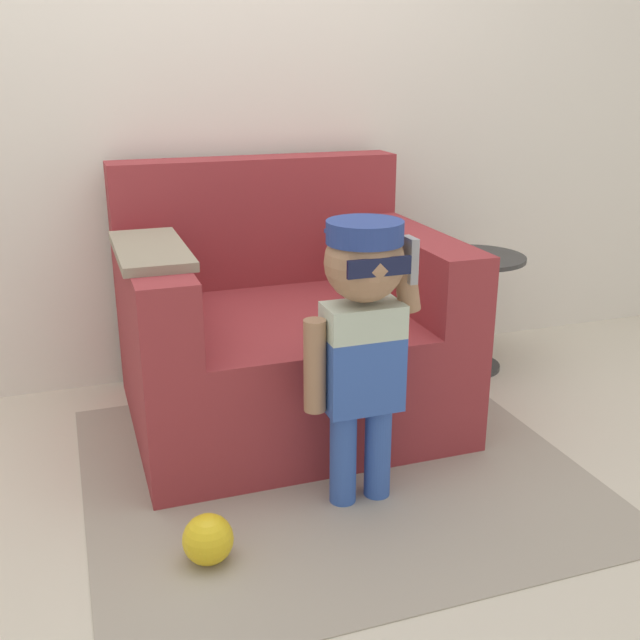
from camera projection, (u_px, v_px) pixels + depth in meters
name	position (u px, v px, depth m)	size (l,w,h in m)	color
ground_plane	(249.00, 439.00, 2.71)	(10.00, 10.00, 0.00)	beige
wall_back	(195.00, 60.00, 2.92)	(10.00, 0.05, 2.60)	silver
armchair	(282.00, 332.00, 2.82)	(1.17, 0.98, 0.94)	maroon
person_child	(363.00, 321.00, 2.15)	(0.36, 0.27, 0.88)	#3356AD
side_table	(473.00, 301.00, 3.25)	(0.42, 0.42, 0.51)	#333333
rug	(332.00, 469.00, 2.50)	(1.60, 1.46, 0.01)	#9E9384
toy_ball	(208.00, 539.00, 2.02)	(0.14, 0.14, 0.14)	yellow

